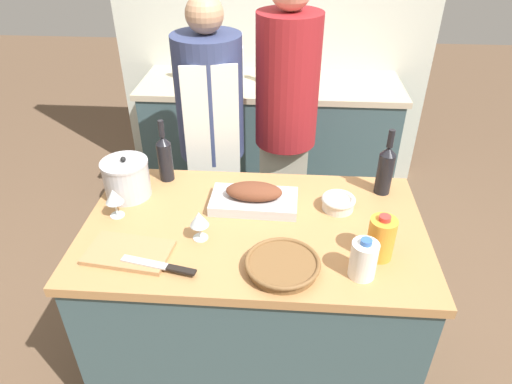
{
  "coord_description": "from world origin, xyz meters",
  "views": [
    {
      "loc": [
        0.11,
        -1.48,
        2.03
      ],
      "look_at": [
        0.0,
        0.12,
        0.96
      ],
      "focal_mm": 32.0,
      "sensor_mm": 36.0,
      "label": 1
    }
  ],
  "objects": [
    {
      "name": "ground_plane",
      "position": [
        0.0,
        0.0,
        0.0
      ],
      "size": [
        12.0,
        12.0,
        0.0
      ],
      "primitive_type": "plane",
      "color": "brown"
    },
    {
      "name": "kitchen_island",
      "position": [
        0.0,
        0.0,
        0.44
      ],
      "size": [
        1.4,
        0.82,
        0.88
      ],
      "color": "#3D565B",
      "rests_on": "ground_plane"
    },
    {
      "name": "back_counter",
      "position": [
        0.0,
        1.56,
        0.46
      ],
      "size": [
        1.81,
        0.6,
        0.92
      ],
      "color": "#3D565B",
      "rests_on": "ground_plane"
    },
    {
      "name": "back_wall",
      "position": [
        0.0,
        1.91,
        1.27
      ],
      "size": [
        2.31,
        0.1,
        2.55
      ],
      "color": "silver",
      "rests_on": "ground_plane"
    },
    {
      "name": "roasting_pan",
      "position": [
        -0.01,
        0.14,
        0.92
      ],
      "size": [
        0.38,
        0.21,
        0.11
      ],
      "color": "#BCBCC1",
      "rests_on": "kitchen_island"
    },
    {
      "name": "wicker_basket",
      "position": [
        0.12,
        -0.26,
        0.91
      ],
      "size": [
        0.27,
        0.27,
        0.04
      ],
      "color": "brown",
      "rests_on": "kitchen_island"
    },
    {
      "name": "cutting_board",
      "position": [
        -0.46,
        -0.21,
        0.89
      ],
      "size": [
        0.33,
        0.22,
        0.02
      ],
      "color": "#AD7F51",
      "rests_on": "kitchen_island"
    },
    {
      "name": "stock_pot",
      "position": [
        -0.58,
        0.18,
        0.97
      ],
      "size": [
        0.21,
        0.21,
        0.19
      ],
      "color": "#B7B7BC",
      "rests_on": "kitchen_island"
    },
    {
      "name": "mixing_bowl",
      "position": [
        0.35,
        0.14,
        0.91
      ],
      "size": [
        0.15,
        0.15,
        0.06
      ],
      "color": "beige",
      "rests_on": "kitchen_island"
    },
    {
      "name": "juice_jug",
      "position": [
        0.48,
        -0.16,
        0.97
      ],
      "size": [
        0.1,
        0.1,
        0.19
      ],
      "color": "orange",
      "rests_on": "kitchen_island"
    },
    {
      "name": "milk_jug",
      "position": [
        0.4,
        -0.26,
        0.95
      ],
      "size": [
        0.1,
        0.1,
        0.16
      ],
      "color": "white",
      "rests_on": "kitchen_island"
    },
    {
      "name": "wine_bottle_green",
      "position": [
        0.56,
        0.29,
        1.0
      ],
      "size": [
        0.07,
        0.07,
        0.31
      ],
      "color": "black",
      "rests_on": "kitchen_island"
    },
    {
      "name": "wine_bottle_dark",
      "position": [
        -0.44,
        0.33,
        1.0
      ],
      "size": [
        0.07,
        0.07,
        0.3
      ],
      "color": "black",
      "rests_on": "kitchen_island"
    },
    {
      "name": "wine_glass_left",
      "position": [
        -0.2,
        -0.1,
        0.97
      ],
      "size": [
        0.07,
        0.07,
        0.13
      ],
      "color": "silver",
      "rests_on": "kitchen_island"
    },
    {
      "name": "wine_glass_right",
      "position": [
        -0.58,
        0.02,
        0.98
      ],
      "size": [
        0.07,
        0.07,
        0.13
      ],
      "color": "silver",
      "rests_on": "kitchen_island"
    },
    {
      "name": "knife_chef",
      "position": [
        -0.31,
        -0.29,
        0.9
      ],
      "size": [
        0.29,
        0.09,
        0.01
      ],
      "color": "#B7B7BC",
      "rests_on": "cutting_board"
    },
    {
      "name": "stand_mixer",
      "position": [
        -0.28,
        1.58,
        1.05
      ],
      "size": [
        0.18,
        0.14,
        0.32
      ],
      "color": "silver",
      "rests_on": "back_counter"
    },
    {
      "name": "condiment_bottle_tall",
      "position": [
        -0.06,
        1.58,
        1.01
      ],
      "size": [
        0.06,
        0.06,
        0.21
      ],
      "color": "#234C28",
      "rests_on": "back_counter"
    },
    {
      "name": "condiment_bottle_short",
      "position": [
        -0.62,
        1.58,
        1.01
      ],
      "size": [
        0.06,
        0.06,
        0.21
      ],
      "color": "#234C28",
      "rests_on": "back_counter"
    },
    {
      "name": "person_cook_aproned",
      "position": [
        -0.3,
        0.79,
        0.9
      ],
      "size": [
        0.36,
        0.38,
        1.63
      ],
      "rotation": [
        0.0,
        0.0,
        0.2
      ],
      "color": "beige",
      "rests_on": "ground_plane"
    },
    {
      "name": "person_cook_guest",
      "position": [
        0.12,
        0.84,
        0.97
      ],
      "size": [
        0.34,
        0.34,
        1.74
      ],
      "rotation": [
        0.0,
        0.0,
        -0.06
      ],
      "color": "beige",
      "rests_on": "ground_plane"
    }
  ]
}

